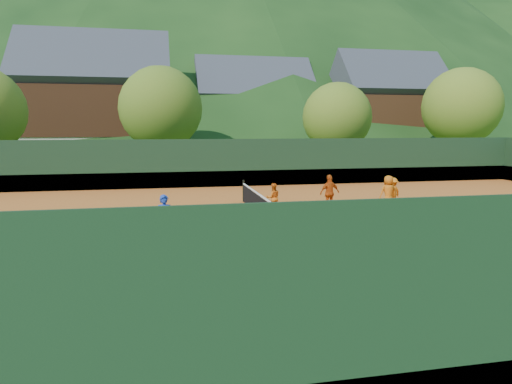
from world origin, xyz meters
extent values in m
plane|color=#2E4F18|center=(0.00, 0.00, 0.00)|extent=(400.00, 400.00, 0.00)
cube|color=#C35C1F|center=(0.00, 0.00, 0.01)|extent=(40.00, 24.00, 0.02)
cone|color=black|center=(90.00, 150.00, 47.50)|extent=(260.00, 260.00, 95.00)
imported|color=#1A3BAE|center=(-3.93, -1.72, 0.82)|extent=(0.59, 0.40, 1.60)
imported|color=orange|center=(0.80, 2.95, 0.67)|extent=(0.64, 0.50, 1.29)
imported|color=#CE5212|center=(3.36, 2.77, 0.84)|extent=(1.01, 0.57, 1.63)
imported|color=#CF6512|center=(6.03, 2.40, 0.81)|extent=(0.78, 0.51, 1.58)
imported|color=orange|center=(6.66, 3.16, 0.71)|extent=(1.02, 0.84, 1.38)
sphere|color=yellow|center=(-1.06, -0.87, 0.05)|extent=(0.07, 0.07, 0.07)
sphere|color=yellow|center=(-2.77, -3.41, 0.05)|extent=(0.07, 0.07, 0.07)
sphere|color=yellow|center=(1.11, -6.25, 0.05)|extent=(0.07, 0.07, 0.07)
sphere|color=yellow|center=(-2.98, -7.07, 0.05)|extent=(0.07, 0.07, 0.07)
sphere|color=yellow|center=(-7.12, -2.66, 0.05)|extent=(0.07, 0.07, 0.07)
sphere|color=yellow|center=(-4.52, -1.13, 0.05)|extent=(0.07, 0.07, 0.07)
sphere|color=yellow|center=(-6.69, -4.74, 0.05)|extent=(0.07, 0.07, 0.07)
sphere|color=yellow|center=(-7.44, -3.95, 0.05)|extent=(0.07, 0.07, 0.07)
sphere|color=yellow|center=(-1.87, -2.06, 0.05)|extent=(0.07, 0.07, 0.07)
sphere|color=yellow|center=(-4.12, -3.88, 0.05)|extent=(0.07, 0.07, 0.07)
sphere|color=yellow|center=(-5.00, -8.08, 0.05)|extent=(0.07, 0.07, 0.07)
sphere|color=yellow|center=(5.18, -4.53, 0.05)|extent=(0.07, 0.07, 0.07)
sphere|color=yellow|center=(-2.44, -5.85, 0.05)|extent=(0.07, 0.07, 0.07)
sphere|color=yellow|center=(-0.38, -1.63, 0.05)|extent=(0.07, 0.07, 0.07)
sphere|color=yellow|center=(-2.70, -1.22, 0.05)|extent=(0.07, 0.07, 0.07)
sphere|color=yellow|center=(-5.38, -7.74, 0.05)|extent=(0.07, 0.07, 0.07)
sphere|color=yellow|center=(-0.96, -0.97, 0.05)|extent=(0.07, 0.07, 0.07)
sphere|color=yellow|center=(-0.21, -6.01, 0.05)|extent=(0.07, 0.07, 0.07)
sphere|color=yellow|center=(-5.18, -9.07, 0.05)|extent=(0.07, 0.07, 0.07)
sphere|color=yellow|center=(-4.47, -3.14, 0.05)|extent=(0.07, 0.07, 0.07)
cube|color=white|center=(0.00, -5.49, 0.02)|extent=(23.77, 0.06, 0.00)
cube|color=silver|center=(0.00, 5.49, 0.02)|extent=(23.77, 0.06, 0.00)
cube|color=white|center=(0.00, -4.12, 0.02)|extent=(23.77, 0.06, 0.00)
cube|color=silver|center=(0.00, 4.12, 0.02)|extent=(23.77, 0.06, 0.00)
cube|color=white|center=(-6.40, 0.00, 0.02)|extent=(0.06, 8.23, 0.00)
cube|color=white|center=(6.40, 0.00, 0.02)|extent=(0.06, 8.23, 0.00)
cube|color=silver|center=(0.00, 0.00, 0.02)|extent=(12.80, 0.06, 0.00)
cube|color=white|center=(0.00, 0.00, 0.02)|extent=(0.06, 10.97, 0.00)
cube|color=black|center=(0.00, 0.00, 0.47)|extent=(0.03, 11.97, 0.90)
cube|color=white|center=(0.00, 0.00, 0.94)|extent=(0.05, 11.97, 0.06)
cylinder|color=black|center=(0.00, -5.99, 0.57)|extent=(0.10, 0.10, 1.10)
cylinder|color=black|center=(0.00, 5.99, 0.57)|extent=(0.10, 0.10, 1.10)
cube|color=black|center=(0.00, 12.00, 1.52)|extent=(40.00, 0.05, 3.00)
cube|color=#1A5B24|center=(0.00, 12.00, 0.52)|extent=(40.40, 0.05, 1.00)
cube|color=#15311A|center=(0.00, -12.00, 1.52)|extent=(40.00, 0.05, 3.00)
cylinder|color=black|center=(-6.00, -4.98, 0.30)|extent=(0.02, 0.02, 0.55)
cylinder|color=black|center=(-5.45, -4.98, 0.30)|extent=(0.02, 0.02, 0.55)
cylinder|color=black|center=(-6.00, -4.43, 0.30)|extent=(0.02, 0.02, 0.55)
cylinder|color=black|center=(-5.45, -4.43, 0.30)|extent=(0.02, 0.02, 0.55)
cube|color=black|center=(-5.72, -4.70, 0.57)|extent=(0.55, 0.55, 0.02)
cube|color=black|center=(-5.72, -4.98, 0.80)|extent=(0.55, 0.02, 0.45)
cube|color=black|center=(-5.72, -4.43, 0.80)|extent=(0.55, 0.02, 0.45)
cube|color=black|center=(-6.00, -4.70, 0.80)|extent=(0.02, 0.55, 0.45)
cube|color=black|center=(-5.45, -4.70, 0.80)|extent=(0.02, 0.55, 0.45)
sphere|color=#CCE526|center=(-5.93, -4.91, 0.99)|extent=(0.07, 0.07, 0.07)
sphere|color=#CCE526|center=(-5.93, -4.77, 0.99)|extent=(0.07, 0.07, 0.07)
sphere|color=#CCE526|center=(-5.93, -4.63, 0.99)|extent=(0.07, 0.07, 0.07)
sphere|color=#CCE526|center=(-5.93, -4.50, 0.99)|extent=(0.07, 0.07, 0.07)
sphere|color=#CCE526|center=(-5.79, -4.91, 0.99)|extent=(0.07, 0.07, 0.07)
sphere|color=#CCE526|center=(-5.79, -4.77, 0.99)|extent=(0.07, 0.07, 0.07)
sphere|color=#CCE526|center=(-5.79, -4.63, 0.99)|extent=(0.07, 0.07, 0.07)
sphere|color=#CCE526|center=(-5.79, -4.50, 0.99)|extent=(0.07, 0.07, 0.07)
sphere|color=#CCE526|center=(-5.65, -4.91, 0.99)|extent=(0.07, 0.07, 0.07)
sphere|color=#CCE526|center=(-5.65, -4.77, 0.99)|extent=(0.07, 0.07, 0.07)
sphere|color=#CCE526|center=(-5.65, -4.63, 0.99)|extent=(0.07, 0.07, 0.07)
sphere|color=#CCE526|center=(-5.65, -4.50, 0.99)|extent=(0.07, 0.07, 0.07)
sphere|color=#CCE526|center=(-5.52, -4.91, 0.99)|extent=(0.07, 0.07, 0.07)
sphere|color=#CCE526|center=(-5.52, -4.77, 0.99)|extent=(0.07, 0.07, 0.07)
sphere|color=#CCE526|center=(-5.52, -4.63, 0.99)|extent=(0.07, 0.07, 0.07)
sphere|color=#CCE526|center=(-5.52, -4.50, 0.99)|extent=(0.07, 0.07, 0.07)
cube|color=beige|center=(-10.00, 30.00, 1.44)|extent=(12.00, 9.00, 2.88)
cube|color=#331A0E|center=(-10.00, 30.00, 5.12)|extent=(12.24, 9.18, 4.48)
cube|color=#404048|center=(-10.00, 30.00, 7.96)|extent=(13.80, 9.93, 9.93)
cube|color=beige|center=(6.00, 34.00, 1.26)|extent=(11.00, 8.00, 2.52)
cube|color=#3A1E0F|center=(6.00, 34.00, 4.48)|extent=(11.22, 8.16, 3.92)
cube|color=#414149|center=(6.00, 34.00, 7.04)|extent=(12.65, 8.82, 8.82)
cube|color=beige|center=(20.00, 30.00, 1.35)|extent=(10.00, 8.00, 2.70)
cube|color=#3B1F10|center=(20.00, 30.00, 4.80)|extent=(10.20, 8.16, 4.20)
cube|color=#404047|center=(20.00, 30.00, 7.50)|extent=(11.50, 8.82, 8.82)
cylinder|color=#402719|center=(-4.00, 20.00, 1.44)|extent=(0.36, 0.36, 2.88)
sphere|color=#456F1D|center=(-4.00, 20.00, 5.20)|extent=(6.40, 6.40, 6.40)
cylinder|color=#3D2518|center=(10.00, 19.00, 1.26)|extent=(0.36, 0.36, 2.52)
sphere|color=#4B721E|center=(10.00, 19.00, 4.55)|extent=(5.60, 5.60, 5.60)
cylinder|color=#412A1A|center=(22.00, 20.00, 1.53)|extent=(0.36, 0.36, 3.06)
sphere|color=#527920|center=(22.00, 20.00, 5.53)|extent=(6.80, 6.80, 6.80)
camera|label=1|loc=(-3.92, -16.40, 3.77)|focal=32.00mm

